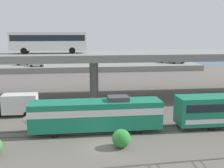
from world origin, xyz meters
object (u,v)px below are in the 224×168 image
object	(u,v)px
transit_bus_on_overpass	(49,40)
parked_car_0	(37,64)
parked_car_1	(166,60)
train_locomotive	(90,114)
parked_car_2	(177,61)
service_truck_east	(14,104)
parked_car_3	(23,62)

from	to	relation	value
transit_bus_on_overpass	parked_car_0	bearing A→B (deg)	-77.71
transit_bus_on_overpass	parked_car_1	world-z (taller)	transit_bus_on_overpass
train_locomotive	parked_car_2	xyz separation A→B (m)	(28.95, 50.79, 0.18)
parked_car_1	train_locomotive	bearing A→B (deg)	63.94
service_truck_east	parked_car_0	size ratio (longest dim) A/B	1.54
service_truck_east	parked_car_3	world-z (taller)	parked_car_3
train_locomotive	parked_car_1	distance (m)	59.02
transit_bus_on_overpass	service_truck_east	bearing A→B (deg)	60.26
parked_car_2	parked_car_0	bearing A→B (deg)	-176.90
service_truck_east	train_locomotive	bearing A→B (deg)	144.12
train_locomotive	parked_car_1	size ratio (longest dim) A/B	3.77
transit_bus_on_overpass	service_truck_east	size ratio (longest dim) A/B	1.76
train_locomotive	parked_car_1	world-z (taller)	train_locomotive
parked_car_0	parked_car_3	world-z (taller)	same
parked_car_0	parked_car_3	xyz separation A→B (m)	(-4.46, 3.91, -0.00)
parked_car_3	service_truck_east	bearing A→B (deg)	-80.54
train_locomotive	parked_car_2	bearing A→B (deg)	-119.68
transit_bus_on_overpass	train_locomotive	bearing A→B (deg)	111.66
service_truck_east	parked_car_2	world-z (taller)	parked_car_2
train_locomotive	parked_car_1	xyz separation A→B (m)	(25.93, 53.02, 0.18)
train_locomotive	transit_bus_on_overpass	xyz separation A→B (m)	(-5.90, 14.85, 7.87)
parked_car_0	parked_car_1	distance (m)	39.41
transit_bus_on_overpass	parked_car_2	world-z (taller)	transit_bus_on_overpass
service_truck_east	parked_car_2	bearing A→B (deg)	-132.01
transit_bus_on_overpass	parked_car_0	size ratio (longest dim) A/B	2.71
parked_car_1	parked_car_2	bearing A→B (deg)	143.71
transit_bus_on_overpass	parked_car_2	distance (m)	50.65
transit_bus_on_overpass	parked_car_3	xyz separation A→B (m)	(-11.79, 37.57, -7.69)
parked_car_0	train_locomotive	bearing A→B (deg)	-74.75
service_truck_east	parked_car_3	xyz separation A→B (m)	(-7.51, 45.06, 0.74)
parked_car_0	parked_car_1	xyz separation A→B (m)	(39.15, 4.51, -0.00)
parked_car_2	parked_car_3	world-z (taller)	same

